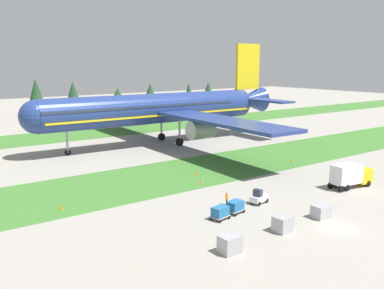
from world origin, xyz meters
name	(u,v)px	position (x,y,z in m)	size (l,w,h in m)	color
ground_plane	(339,228)	(0.00, 0.00, 0.00)	(400.00, 400.00, 0.00)	gray
grass_strip_near	(185,173)	(0.00, 29.94, 0.00)	(320.00, 17.73, 0.01)	#3D752D
grass_strip_far	(79,134)	(0.00, 77.41, 0.00)	(320.00, 17.73, 0.01)	#3D752D
airliner	(161,108)	(10.09, 53.62, 8.13)	(60.44, 74.39, 22.67)	navy
baggage_tug	(259,197)	(-1.15, 11.34, 0.81)	(2.79, 1.75, 1.97)	silver
cargo_dolly_lead	(235,206)	(-6.09, 10.43, 0.92)	(2.44, 1.87, 1.55)	#A3A3A8
cargo_dolly_second	(220,212)	(-8.94, 9.90, 0.92)	(2.44, 1.87, 1.55)	#A3A3A8
catering_truck	(351,175)	(14.83, 8.59, 1.95)	(7.18, 3.13, 3.58)	yellow
ground_crew_marshaller	(227,198)	(-4.99, 13.33, 0.95)	(0.45, 0.40, 1.74)	black
uld_container_0	(230,244)	(-13.86, 2.52, 0.88)	(2.00, 1.60, 1.76)	#A3A3A8
uld_container_1	(283,224)	(-5.74, 3.11, 0.88)	(2.00, 1.60, 1.76)	#A3A3A8
uld_container_2	(321,212)	(1.08, 3.29, 0.77)	(2.00, 1.60, 1.54)	#A3A3A8
taxiway_marker_0	(197,173)	(0.80, 27.64, 0.33)	(0.44, 0.44, 0.67)	orange
taxiway_marker_1	(292,160)	(20.31, 24.47, 0.33)	(0.44, 0.44, 0.66)	orange
taxiway_marker_2	(61,207)	(-22.92, 24.36, 0.32)	(0.44, 0.44, 0.63)	orange
taxiway_marker_3	(201,183)	(-1.95, 22.77, 0.28)	(0.44, 0.44, 0.57)	orange
distant_tree_line	(7,97)	(-7.01, 121.34, 6.99)	(200.51, 11.29, 12.83)	#4C3823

